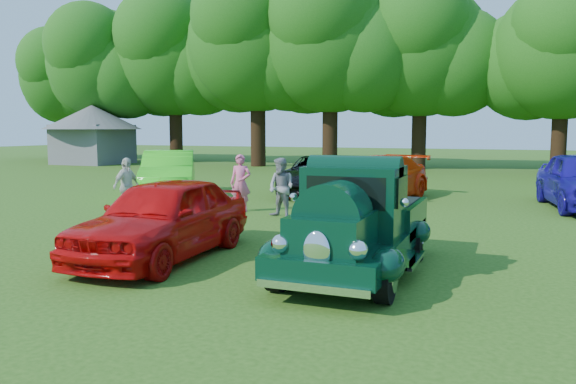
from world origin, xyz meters
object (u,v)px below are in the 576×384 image
at_px(spectator_pink, 241,183).
at_px(spectator_white, 126,187).
at_px(back_car_orange, 378,178).
at_px(gazebo, 93,128).
at_px(back_car_lime, 169,174).
at_px(hero_pickup, 357,226).
at_px(back_car_black, 317,175).
at_px(spectator_grey, 281,188).
at_px(red_convertible, 163,218).

distance_m(spectator_pink, spectator_white, 3.07).
height_order(back_car_orange, gazebo, gazebo).
bearing_deg(gazebo, back_car_lime, -42.42).
xyz_separation_m(hero_pickup, back_car_lime, (-8.61, 7.60, 0.04)).
distance_m(back_car_lime, spectator_white, 4.23).
relative_size(back_car_orange, spectator_pink, 3.09).
relative_size(back_car_black, spectator_grey, 3.17).
relative_size(spectator_white, gazebo, 0.24).
distance_m(hero_pickup, back_car_black, 10.84).
distance_m(spectator_pink, gazebo, 24.99).
relative_size(hero_pickup, gazebo, 0.69).
bearing_deg(spectator_pink, back_car_orange, 40.82).
bearing_deg(hero_pickup, back_car_black, 112.12).
xyz_separation_m(red_convertible, spectator_white, (-3.82, 3.90, 0.04)).
distance_m(red_convertible, spectator_grey, 5.11).
xyz_separation_m(back_car_orange, spectator_pink, (-2.98, -3.96, 0.08)).
relative_size(red_convertible, spectator_white, 2.77).
distance_m(red_convertible, back_car_lime, 9.44).
bearing_deg(hero_pickup, gazebo, 137.93).
relative_size(back_car_lime, spectator_grey, 3.06).
distance_m(hero_pickup, spectator_white, 8.11).
xyz_separation_m(spectator_pink, spectator_white, (-2.53, -1.73, -0.03)).
bearing_deg(spectator_pink, hero_pickup, -60.52).
height_order(hero_pickup, spectator_pink, hero_pickup).
height_order(hero_pickup, back_car_lime, hero_pickup).
bearing_deg(back_car_lime, red_convertible, -87.32).
distance_m(back_car_lime, gazebo, 20.60).
xyz_separation_m(back_car_black, spectator_white, (-3.19, -6.46, 0.09)).
bearing_deg(red_convertible, back_car_black, 90.81).
xyz_separation_m(spectator_grey, spectator_white, (-3.98, -1.21, -0.01)).
relative_size(spectator_pink, spectator_white, 1.04).
bearing_deg(back_car_black, back_car_lime, -161.94).
distance_m(back_car_orange, spectator_grey, 4.74).
xyz_separation_m(hero_pickup, back_car_black, (-4.08, 10.04, -0.06)).
relative_size(back_car_lime, spectator_pink, 2.97).
bearing_deg(spectator_grey, red_convertible, -73.21).
height_order(hero_pickup, back_car_black, hero_pickup).
bearing_deg(spectator_grey, hero_pickup, -36.92).
relative_size(red_convertible, spectator_grey, 2.74).
bearing_deg(back_car_lime, spectator_pink, -60.89).
bearing_deg(red_convertible, gazebo, 130.35).
bearing_deg(back_car_lime, back_car_black, -1.96).
bearing_deg(back_car_black, red_convertible, -96.89).
bearing_deg(gazebo, back_car_orange, -28.95).
height_order(back_car_orange, spectator_white, spectator_white).
height_order(hero_pickup, red_convertible, hero_pickup).
bearing_deg(hero_pickup, back_car_orange, 100.76).
bearing_deg(spectator_grey, back_car_black, 117.14).
relative_size(spectator_grey, gazebo, 0.24).
xyz_separation_m(back_car_black, back_car_orange, (2.32, -0.77, 0.03)).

